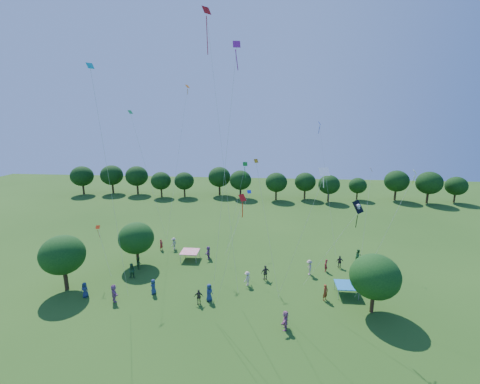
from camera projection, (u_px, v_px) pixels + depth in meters
name	position (u px, v px, depth m)	size (l,w,h in m)	color
near_tree_west	(63.00, 255.00, 33.10)	(4.48, 4.48, 5.98)	#422B19
near_tree_north	(136.00, 238.00, 38.98)	(4.25, 4.25, 5.41)	#422B19
near_tree_east	(375.00, 277.00, 29.26)	(4.53, 4.53, 5.66)	#422B19
treeline	(249.00, 180.00, 71.81)	(88.01, 8.77, 6.77)	#422B19
tent_red_stripe	(190.00, 252.00, 41.01)	(2.20, 2.20, 1.10)	#F11C41
tent_blue	(347.00, 285.00, 32.82)	(2.20, 2.20, 1.10)	#1C71BB
crowd_person_0	(153.00, 287.00, 33.00)	(0.79, 0.43, 1.60)	navy
crowd_person_1	(325.00, 292.00, 31.81)	(0.63, 0.41, 1.69)	maroon
crowd_person_2	(139.00, 263.00, 38.49)	(0.72, 0.39, 1.47)	#275123
crowd_person_3	(247.00, 278.00, 34.66)	(1.04, 0.47, 1.59)	beige
crowd_person_4	(265.00, 273.00, 35.84)	(1.02, 0.46, 1.73)	#48413A
crowd_person_5	(114.00, 293.00, 31.64)	(1.66, 0.59, 1.78)	#9E5C99
crowd_person_6	(209.00, 292.00, 31.76)	(0.87, 0.47, 1.77)	navy
crowd_person_7	(326.00, 266.00, 37.78)	(0.57, 0.37, 1.52)	maroon
crowd_person_8	(358.00, 256.00, 40.10)	(0.86, 0.47, 1.75)	#275B2B
crowd_person_9	(174.00, 244.00, 44.15)	(1.10, 0.49, 1.68)	#B2AA8E
crowd_person_10	(340.00, 262.00, 38.77)	(0.89, 0.41, 1.52)	#423635
crowd_person_11	(208.00, 252.00, 41.22)	(1.57, 0.56, 1.68)	#8C518B
crowd_person_12	(85.00, 290.00, 32.37)	(0.79, 0.42, 1.59)	navy
crowd_person_13	(161.00, 245.00, 43.88)	(0.58, 0.37, 1.55)	maroon
crowd_person_14	(132.00, 271.00, 36.19)	(0.87, 0.47, 1.77)	#22502B
crowd_person_15	(309.00, 267.00, 37.00)	(1.18, 0.53, 1.81)	#AC9889
crowd_person_16	(199.00, 297.00, 31.20)	(0.89, 0.41, 1.52)	#39352E
crowd_person_17	(285.00, 320.00, 27.42)	(1.63, 0.58, 1.74)	#AD658C
pirate_kite	(357.00, 209.00, 26.77)	(4.39, 3.93, 9.70)	black
red_high_kite	(213.00, 71.00, 27.70)	(3.18, 1.93, 25.59)	red
small_kite_0	(100.00, 235.00, 35.09)	(2.29, 2.13, 4.91)	#F3380E
small_kite_1	(183.00, 123.00, 43.63)	(2.96, 4.41, 20.81)	orange
small_kite_2	(263.00, 205.00, 28.47)	(2.53, 0.69, 12.98)	orange
small_kite_3	(141.00, 150.00, 38.84)	(2.31, 4.39, 17.30)	#198B3D
small_kite_4	(323.00, 152.00, 42.20)	(1.97, 7.78, 15.96)	#122EB7
small_kite_5	(229.00, 126.00, 23.65)	(2.82, 2.46, 21.59)	#9D1A88
small_kite_6	(316.00, 194.00, 24.12)	(3.31, 4.37, 12.96)	white
small_kite_7	(103.00, 143.00, 25.55)	(0.57, 2.47, 20.43)	#0CBAB2
small_kite_8	(238.00, 219.00, 24.97)	(2.83, 2.12, 10.81)	red
small_kite_9	(369.00, 187.00, 39.33)	(1.72, 4.40, 10.41)	orange
small_kite_10	(401.00, 202.00, 29.09)	(4.98, 1.96, 11.88)	#D1E814
small_kite_11	(242.00, 182.00, 37.74)	(2.63, 0.62, 11.43)	#188621
small_kite_12	(245.00, 202.00, 42.93)	(2.84, 6.68, 6.80)	#1326C1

